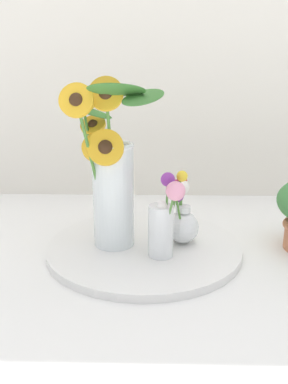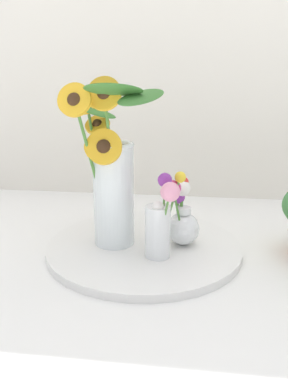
# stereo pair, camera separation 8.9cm
# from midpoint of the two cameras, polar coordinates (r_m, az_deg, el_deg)

# --- Properties ---
(ground_plane) EXTENTS (6.00, 6.00, 0.00)m
(ground_plane) POSITION_cam_midpoint_polar(r_m,az_deg,el_deg) (0.87, -3.66, -11.28)
(ground_plane) COLOR white
(serving_tray) EXTENTS (0.48, 0.48, 0.02)m
(serving_tray) POSITION_cam_midpoint_polar(r_m,az_deg,el_deg) (0.94, -2.74, -8.35)
(serving_tray) COLOR white
(serving_tray) RESTS_ON ground_plane
(mason_jar_sunflowers) EXTENTS (0.25, 0.23, 0.40)m
(mason_jar_sunflowers) POSITION_cam_midpoint_polar(r_m,az_deg,el_deg) (0.88, -7.93, 2.15)
(mason_jar_sunflowers) COLOR silver
(mason_jar_sunflowers) RESTS_ON serving_tray
(vase_small_center) EXTENTS (0.09, 0.10, 0.20)m
(vase_small_center) POSITION_cam_midpoint_polar(r_m,az_deg,el_deg) (0.84, 0.00, -4.38)
(vase_small_center) COLOR white
(vase_small_center) RESTS_ON serving_tray
(vase_bulb_right) EXTENTS (0.08, 0.10, 0.17)m
(vase_bulb_right) POSITION_cam_midpoint_polar(r_m,az_deg,el_deg) (0.92, 2.99, -3.90)
(vase_bulb_right) COLOR white
(vase_bulb_right) RESTS_ON serving_tray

